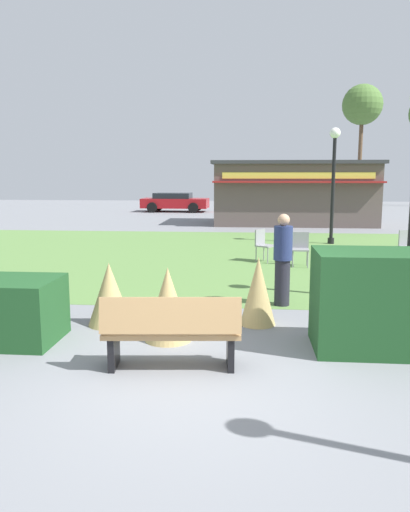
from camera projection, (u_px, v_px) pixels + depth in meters
name	position (u px, v px, depth m)	size (l,w,h in m)	color
ground_plane	(195.00, 383.00, 5.86)	(80.00, 80.00, 0.00)	slate
lawn_patch	(229.00, 255.00, 15.06)	(36.00, 12.00, 0.01)	#5B8442
park_bench	(171.00, 332.00, 6.22)	(1.74, 0.67, 0.95)	tan
hedge_right	(388.00, 301.00, 6.89)	(1.99, 1.10, 1.37)	#1E4C23
ornamental_grass_behind_left	(168.00, 304.00, 7.32)	(0.69, 0.69, 1.08)	tan
ornamental_grass_behind_right	(110.00, 294.00, 8.08)	(0.70, 0.70, 1.01)	tan
ornamental_grass_behind_center	(258.00, 291.00, 8.08)	(0.57, 0.57, 1.10)	tan
lamppost_far	(334.00, 171.00, 17.17)	(0.36, 0.36, 3.93)	black
food_kiosk	(294.00, 193.00, 24.20)	(7.73, 4.03, 3.00)	#594C47
cafe_chair_east	(408.00, 244.00, 13.69)	(0.57, 0.57, 0.89)	gray
cafe_chair_center	(300.00, 246.00, 13.24)	(0.46, 0.46, 0.89)	gray
cafe_chair_north	(263.00, 243.00, 13.91)	(0.61, 0.61, 0.89)	gray
person_strolling	(283.00, 259.00, 9.22)	(0.34, 0.34, 1.69)	#23232D
parked_car_west_slot	(175.00, 202.00, 32.30)	(4.26, 2.17, 1.20)	maroon
tree_left_bg	(362.00, 106.00, 35.46)	(2.80, 2.80, 8.59)	brown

